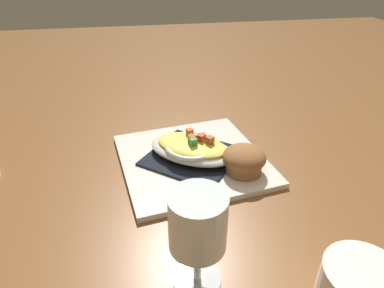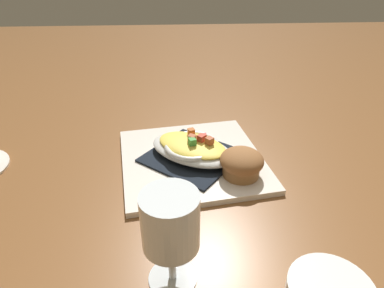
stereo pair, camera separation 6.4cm
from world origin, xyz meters
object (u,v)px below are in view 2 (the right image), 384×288
stemmed_glass (170,227)px  muffin (242,163)px  gratin_dish (192,148)px  square_plate (192,160)px

stemmed_glass → muffin: bearing=148.4°
gratin_dish → stemmed_glass: (0.27, -0.04, 0.06)m
square_plate → stemmed_glass: 0.28m
square_plate → stemmed_glass: bearing=-8.7°
muffin → stemmed_glass: (0.20, -0.12, 0.05)m
square_plate → gratin_dish: (0.00, 0.00, 0.03)m
gratin_dish → stemmed_glass: bearing=-8.7°
square_plate → muffin: size_ratio=3.44×
gratin_dish → muffin: size_ratio=2.54×
stemmed_glass → square_plate: bearing=171.3°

